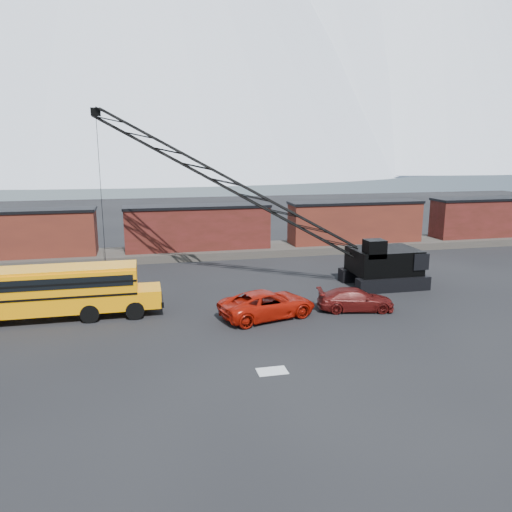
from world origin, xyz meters
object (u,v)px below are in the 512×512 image
Objects in this scene: red_pickup at (268,304)px; school_bus at (58,290)px; maroon_suv at (356,300)px; crawler_crane at (231,185)px.

school_bus is at bearing 63.61° from red_pickup.
red_pickup is (12.36, -2.53, -0.96)m from school_bus.
red_pickup reaches higher than maroon_suv.
red_pickup is at bearing 101.90° from maroon_suv.
maroon_suv is (5.78, 0.07, -0.13)m from red_pickup.
school_bus is at bearing 93.48° from maroon_suv.
crawler_crane is at bearing -9.87° from red_pickup.
crawler_crane is at bearing 27.05° from school_bus.
red_pickup is 5.79m from maroon_suv.
school_bus is 18.34m from maroon_suv.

